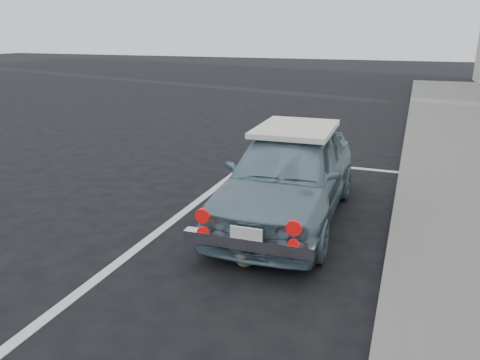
# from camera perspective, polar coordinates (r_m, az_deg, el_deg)

# --- Properties ---
(pline_front) EXTENTS (3.00, 0.12, 0.01)m
(pline_front) POSITION_cam_1_polar(r_m,az_deg,el_deg) (8.81, 10.39, 1.77)
(pline_front) COLOR silver
(pline_front) RESTS_ON ground
(pline_side) EXTENTS (0.12, 7.00, 0.01)m
(pline_side) POSITION_cam_1_polar(r_m,az_deg,el_deg) (6.10, -8.89, -5.47)
(pline_side) COLOR silver
(pline_side) RESTS_ON ground
(retro_coupe) EXTENTS (1.50, 3.56, 1.20)m
(retro_coupe) POSITION_cam_1_polar(r_m,az_deg,el_deg) (6.14, 5.92, 0.80)
(retro_coupe) COLOR #6F8E9E
(retro_coupe) RESTS_ON ground
(cat) EXTENTS (0.24, 0.50, 0.27)m
(cat) POSITION_cam_1_polar(r_m,az_deg,el_deg) (5.01, 0.73, -9.16)
(cat) COLOR #6D5D53
(cat) RESTS_ON ground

